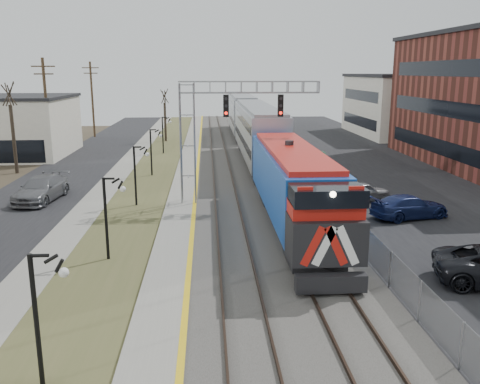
{
  "coord_description": "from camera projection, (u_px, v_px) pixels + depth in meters",
  "views": [
    {
      "loc": [
        0.77,
        -5.09,
        8.74
      ],
      "look_at": [
        2.44,
        20.63,
        2.6
      ],
      "focal_mm": 38.0,
      "sensor_mm": 36.0,
      "label": 1
    }
  ],
  "objects": [
    {
      "name": "street_west",
      "position": [
        53.0,
        184.0,
        40.16
      ],
      "size": [
        7.0,
        120.0,
        0.04
      ],
      "primitive_type": "cube",
      "color": "black",
      "rests_on": "ground"
    },
    {
      "name": "sidewalk",
      "position": [
        110.0,
        183.0,
        40.44
      ],
      "size": [
        2.0,
        120.0,
        0.08
      ],
      "primitive_type": "cube",
      "color": "gray",
      "rests_on": "ground"
    },
    {
      "name": "grass_median",
      "position": [
        148.0,
        183.0,
        40.63
      ],
      "size": [
        4.0,
        120.0,
        0.06
      ],
      "primitive_type": "cube",
      "color": "#494D29",
      "rests_on": "ground"
    },
    {
      "name": "platform",
      "position": [
        186.0,
        181.0,
        40.8
      ],
      "size": [
        2.0,
        120.0,
        0.24
      ],
      "primitive_type": "cube",
      "color": "gray",
      "rests_on": "ground"
    },
    {
      "name": "ballast_bed",
      "position": [
        248.0,
        181.0,
        41.12
      ],
      "size": [
        8.0,
        120.0,
        0.2
      ],
      "primitive_type": "cube",
      "color": "#595651",
      "rests_on": "ground"
    },
    {
      "name": "parking_lot",
      "position": [
        392.0,
        180.0,
        41.9
      ],
      "size": [
        16.0,
        120.0,
        0.04
      ],
      "primitive_type": "cube",
      "color": "black",
      "rests_on": "ground"
    },
    {
      "name": "platform_edge",
      "position": [
        197.0,
        180.0,
        40.83
      ],
      "size": [
        0.24,
        120.0,
        0.01
      ],
      "primitive_type": "cube",
      "color": "gold",
      "rests_on": "platform"
    },
    {
      "name": "track_near",
      "position": [
        223.0,
        179.0,
        40.95
      ],
      "size": [
        1.58,
        120.0,
        0.15
      ],
      "color": "#2D2119",
      "rests_on": "ballast_bed"
    },
    {
      "name": "track_far",
      "position": [
        266.0,
        178.0,
        41.18
      ],
      "size": [
        1.58,
        120.0,
        0.15
      ],
      "color": "#2D2119",
      "rests_on": "ballast_bed"
    },
    {
      "name": "train",
      "position": [
        254.0,
        131.0,
        51.2
      ],
      "size": [
        3.0,
        63.05,
        5.33
      ],
      "color": "#154BAF",
      "rests_on": "ground"
    },
    {
      "name": "signal_gantry",
      "position": [
        214.0,
        121.0,
        32.87
      ],
      "size": [
        9.0,
        1.07,
        8.15
      ],
      "color": "gray",
      "rests_on": "ground"
    },
    {
      "name": "lampposts",
      "position": [
        107.0,
        218.0,
        23.95
      ],
      "size": [
        0.14,
        62.14,
        4.0
      ],
      "color": "black",
      "rests_on": "ground"
    },
    {
      "name": "fence",
      "position": [
        299.0,
        172.0,
        41.22
      ],
      "size": [
        0.04,
        120.0,
        1.6
      ],
      "primitive_type": "cube",
      "color": "gray",
      "rests_on": "ground"
    },
    {
      "name": "bare_trees",
      "position": [
        50.0,
        144.0,
        43.26
      ],
      "size": [
        12.3,
        42.3,
        5.95
      ],
      "color": "#382D23",
      "rests_on": "ground"
    },
    {
      "name": "car_lot_d",
      "position": [
        409.0,
        207.0,
        30.79
      ],
      "size": [
        5.21,
        3.12,
        1.41
      ],
      "primitive_type": "imported",
      "rotation": [
        0.0,
        0.0,
        1.82
      ],
      "color": "navy",
      "rests_on": "ground"
    },
    {
      "name": "car_lot_e",
      "position": [
        361.0,
        192.0,
        34.66
      ],
      "size": [
        4.43,
        3.03,
        1.4
      ],
      "primitive_type": "imported",
      "rotation": [
        0.0,
        0.0,
        1.94
      ],
      "color": "slate",
      "rests_on": "ground"
    },
    {
      "name": "car_lot_f",
      "position": [
        307.0,
        154.0,
        51.36
      ],
      "size": [
        4.09,
        2.52,
        1.27
      ],
      "primitive_type": "imported",
      "rotation": [
        0.0,
        0.0,
        1.24
      ],
      "color": "#0D4524",
      "rests_on": "ground"
    },
    {
      "name": "car_street_b",
      "position": [
        41.0,
        189.0,
        34.93
      ],
      "size": [
        2.99,
        5.91,
        1.64
      ],
      "primitive_type": "imported",
      "rotation": [
        0.0,
        0.0,
        -0.13
      ],
      "color": "slate",
      "rests_on": "ground"
    }
  ]
}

